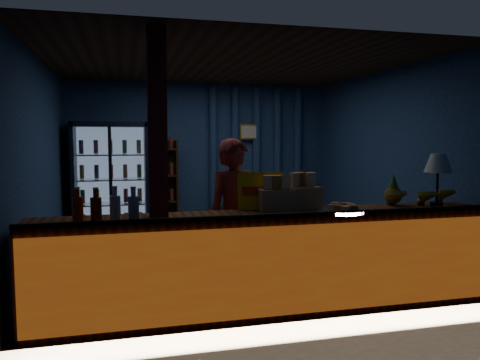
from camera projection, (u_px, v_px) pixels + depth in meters
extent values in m
plane|color=#515154|center=(228.00, 260.00, 6.30)|extent=(4.60, 4.60, 0.00)
plane|color=navy|center=(202.00, 157.00, 8.30)|extent=(4.60, 0.00, 4.60)
plane|color=navy|center=(283.00, 178.00, 4.05)|extent=(4.60, 0.00, 4.60)
plane|color=navy|center=(42.00, 167.00, 5.63)|extent=(0.00, 4.40, 4.40)
plane|color=navy|center=(384.00, 162.00, 6.73)|extent=(0.00, 4.40, 4.40)
plane|color=#472D19|center=(228.00, 64.00, 6.06)|extent=(4.60, 4.60, 0.00)
cube|color=brown|center=(272.00, 262.00, 4.42)|extent=(4.40, 0.55, 0.95)
cube|color=red|center=(282.00, 271.00, 4.14)|extent=(4.35, 0.02, 0.81)
cube|color=#332210|center=(282.00, 215.00, 4.11)|extent=(4.40, 0.04, 0.04)
cube|color=maroon|center=(158.00, 178.00, 4.09)|extent=(0.16, 0.16, 2.60)
cube|color=black|center=(112.00, 179.00, 7.89)|extent=(1.20, 0.06, 1.90)
cube|color=black|center=(74.00, 181.00, 7.49)|extent=(0.06, 0.60, 1.90)
cube|color=black|center=(147.00, 180.00, 7.76)|extent=(0.06, 0.60, 1.90)
cube|color=black|center=(110.00, 124.00, 7.54)|extent=(1.20, 0.60, 0.08)
cube|color=black|center=(113.00, 235.00, 7.71)|extent=(1.20, 0.60, 0.08)
cube|color=#99B2D8|center=(112.00, 179.00, 7.84)|extent=(1.08, 0.02, 1.74)
cube|color=white|center=(111.00, 182.00, 7.36)|extent=(1.12, 0.02, 1.78)
cube|color=black|center=(111.00, 182.00, 7.34)|extent=(0.05, 0.05, 1.80)
cube|color=silver|center=(112.00, 228.00, 7.70)|extent=(1.08, 0.48, 0.02)
cylinder|color=#C7571C|center=(83.00, 221.00, 7.58)|extent=(0.07, 0.07, 0.22)
cylinder|color=#175F23|center=(98.00, 220.00, 7.63)|extent=(0.07, 0.07, 0.22)
cylinder|color=#A39B19|center=(112.00, 220.00, 7.69)|extent=(0.07, 0.07, 0.22)
cylinder|color=#201753|center=(126.00, 219.00, 7.74)|extent=(0.07, 0.07, 0.22)
cylinder|color=maroon|center=(140.00, 219.00, 7.79)|extent=(0.07, 0.07, 0.22)
cube|color=silver|center=(112.00, 204.00, 7.66)|extent=(1.08, 0.48, 0.02)
cylinder|color=#175F23|center=(83.00, 197.00, 7.54)|extent=(0.07, 0.07, 0.22)
cylinder|color=#A39B19|center=(97.00, 196.00, 7.60)|extent=(0.07, 0.07, 0.22)
cylinder|color=#201753|center=(112.00, 196.00, 7.65)|extent=(0.07, 0.07, 0.22)
cylinder|color=maroon|center=(126.00, 195.00, 7.70)|extent=(0.07, 0.07, 0.22)
cylinder|color=#C7571C|center=(140.00, 195.00, 7.76)|extent=(0.07, 0.07, 0.22)
cube|color=silver|center=(111.00, 179.00, 7.62)|extent=(1.08, 0.48, 0.02)
cylinder|color=#A39B19|center=(82.00, 172.00, 7.51)|extent=(0.07, 0.07, 0.22)
cylinder|color=#201753|center=(97.00, 172.00, 7.56)|extent=(0.07, 0.07, 0.22)
cylinder|color=maroon|center=(111.00, 171.00, 7.61)|extent=(0.07, 0.07, 0.22)
cylinder|color=#C7571C|center=(125.00, 171.00, 7.67)|extent=(0.07, 0.07, 0.22)
cylinder|color=#175F23|center=(139.00, 171.00, 7.72)|extent=(0.07, 0.07, 0.22)
cube|color=silver|center=(111.00, 155.00, 7.59)|extent=(1.08, 0.48, 0.02)
cylinder|color=#201753|center=(81.00, 147.00, 7.47)|extent=(0.07, 0.07, 0.22)
cylinder|color=maroon|center=(96.00, 147.00, 7.52)|extent=(0.07, 0.07, 0.22)
cylinder|color=#C7571C|center=(110.00, 147.00, 7.58)|extent=(0.07, 0.07, 0.22)
cylinder|color=#175F23|center=(125.00, 147.00, 7.63)|extent=(0.07, 0.07, 0.22)
cylinder|color=#A39B19|center=(139.00, 147.00, 7.68)|extent=(0.07, 0.07, 0.22)
cube|color=#332210|center=(162.00, 186.00, 8.13)|extent=(0.50, 0.02, 1.60)
cube|color=#332210|center=(149.00, 188.00, 7.95)|extent=(0.03, 0.28, 1.60)
cube|color=#332210|center=(177.00, 187.00, 8.06)|extent=(0.03, 0.28, 1.60)
cube|color=#332210|center=(164.00, 227.00, 8.07)|extent=(0.46, 0.26, 0.02)
cube|color=#332210|center=(163.00, 202.00, 8.03)|extent=(0.46, 0.26, 0.02)
cube|color=#332210|center=(163.00, 176.00, 7.99)|extent=(0.46, 0.26, 0.02)
cube|color=#332210|center=(162.00, 149.00, 7.95)|extent=(0.46, 0.26, 0.02)
cylinder|color=navy|center=(213.00, 157.00, 8.29)|extent=(0.14, 0.14, 2.50)
cylinder|color=navy|center=(235.00, 157.00, 8.39)|extent=(0.14, 0.14, 2.50)
cylinder|color=navy|center=(257.00, 157.00, 8.49)|extent=(0.14, 0.14, 2.50)
cylinder|color=navy|center=(277.00, 157.00, 8.58)|extent=(0.14, 0.14, 2.50)
cylinder|color=navy|center=(298.00, 156.00, 8.68)|extent=(0.14, 0.14, 2.50)
cube|color=gold|center=(249.00, 132.00, 8.37)|extent=(0.36, 0.03, 0.28)
cube|color=silver|center=(249.00, 132.00, 8.35)|extent=(0.30, 0.01, 0.22)
imported|color=maroon|center=(235.00, 218.00, 4.86)|extent=(0.66, 0.49, 1.64)
imported|color=#5CB975|center=(263.00, 221.00, 7.75)|extent=(0.68, 0.70, 0.55)
cube|color=#332210|center=(221.00, 224.00, 7.76)|extent=(0.50, 0.36, 0.45)
cylinder|color=#332210|center=(221.00, 208.00, 7.73)|extent=(0.09, 0.09, 0.09)
cube|color=yellow|center=(261.00, 191.00, 4.56)|extent=(0.46, 0.15, 0.36)
cube|color=red|center=(262.00, 191.00, 4.54)|extent=(0.38, 0.07, 0.09)
cylinder|color=red|center=(78.00, 209.00, 3.90)|extent=(0.09, 0.09, 0.21)
cylinder|color=red|center=(77.00, 192.00, 3.89)|extent=(0.04, 0.04, 0.08)
cylinder|color=white|center=(77.00, 188.00, 3.88)|extent=(0.05, 0.05, 0.02)
cylinder|color=red|center=(96.00, 210.00, 3.86)|extent=(0.09, 0.09, 0.21)
cylinder|color=red|center=(96.00, 193.00, 3.84)|extent=(0.04, 0.04, 0.08)
cylinder|color=white|center=(95.00, 188.00, 3.84)|extent=(0.05, 0.05, 0.02)
cylinder|color=silver|center=(115.00, 208.00, 3.97)|extent=(0.09, 0.09, 0.21)
cylinder|color=silver|center=(115.00, 191.00, 3.96)|extent=(0.04, 0.04, 0.08)
cylinder|color=white|center=(115.00, 187.00, 3.95)|extent=(0.05, 0.05, 0.02)
cylinder|color=silver|center=(134.00, 209.00, 3.93)|extent=(0.09, 0.09, 0.21)
cylinder|color=silver|center=(133.00, 192.00, 3.92)|extent=(0.04, 0.04, 0.08)
cylinder|color=white|center=(133.00, 188.00, 3.91)|extent=(0.05, 0.05, 0.02)
cube|color=#A98051|center=(276.00, 200.00, 4.48)|extent=(0.35, 0.30, 0.21)
cube|color=orange|center=(268.00, 182.00, 4.46)|extent=(0.09, 0.07, 0.13)
cube|color=#C86B25|center=(276.00, 182.00, 4.47)|extent=(0.09, 0.07, 0.13)
cube|color=orange|center=(284.00, 182.00, 4.48)|extent=(0.09, 0.07, 0.13)
cube|color=#A98051|center=(301.00, 198.00, 4.62)|extent=(0.39, 0.34, 0.22)
cube|color=orange|center=(294.00, 180.00, 4.57)|extent=(0.10, 0.08, 0.14)
cube|color=#C86B25|center=(301.00, 180.00, 4.60)|extent=(0.10, 0.08, 0.14)
cube|color=orange|center=(308.00, 179.00, 4.64)|extent=(0.10, 0.08, 0.14)
cylinder|color=silver|center=(341.00, 211.00, 4.41)|extent=(0.47, 0.47, 0.03)
cube|color=orange|center=(350.00, 206.00, 4.43)|extent=(0.10, 0.07, 0.05)
cube|color=#C86B25|center=(344.00, 206.00, 4.49)|extent=(0.12, 0.12, 0.05)
cube|color=orange|center=(336.00, 205.00, 4.50)|extent=(0.07, 0.10, 0.05)
cube|color=#C86B25|center=(331.00, 206.00, 4.46)|extent=(0.12, 0.12, 0.05)
cube|color=orange|center=(332.00, 207.00, 4.39)|extent=(0.10, 0.07, 0.05)
cube|color=#C86B25|center=(337.00, 208.00, 4.33)|extent=(0.12, 0.12, 0.05)
cube|color=orange|center=(345.00, 208.00, 4.32)|extent=(0.07, 0.10, 0.05)
cube|color=#C86B25|center=(350.00, 208.00, 4.36)|extent=(0.12, 0.12, 0.05)
cylinder|color=black|center=(437.00, 204.00, 4.78)|extent=(0.13, 0.13, 0.04)
cylinder|color=black|center=(437.00, 186.00, 4.77)|extent=(0.03, 0.03, 0.38)
cone|color=white|center=(438.00, 163.00, 4.74)|extent=(0.27, 0.27, 0.19)
sphere|color=olive|center=(393.00, 195.00, 4.87)|extent=(0.18, 0.18, 0.18)
cone|color=#245C1F|center=(394.00, 181.00, 4.85)|extent=(0.10, 0.10, 0.14)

